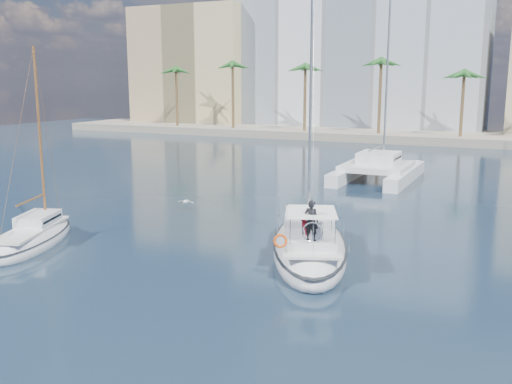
% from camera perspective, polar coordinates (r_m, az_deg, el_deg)
% --- Properties ---
extents(ground, '(160.00, 160.00, 0.00)m').
position_cam_1_polar(ground, '(31.20, -3.17, -5.36)').
color(ground, black).
rests_on(ground, ground).
extents(quay, '(120.00, 14.00, 1.20)m').
position_cam_1_polar(quay, '(88.91, 15.64, 5.38)').
color(quay, gray).
rests_on(quay, ground).
extents(building_modern, '(42.00, 16.00, 28.00)m').
position_cam_1_polar(building_modern, '(102.90, 10.38, 13.80)').
color(building_modern, silver).
rests_on(building_modern, ground).
extents(building_tan_left, '(22.00, 14.00, 22.00)m').
position_cam_1_polar(building_tan_left, '(110.69, -5.79, 12.16)').
color(building_tan_left, tan).
rests_on(building_tan_left, ground).
extents(palm_left, '(3.60, 3.60, 12.30)m').
position_cam_1_polar(palm_left, '(96.28, -5.29, 11.91)').
color(palm_left, brown).
rests_on(palm_left, ground).
extents(palm_centre, '(3.60, 3.60, 12.30)m').
position_cam_1_polar(palm_centre, '(84.59, 15.53, 11.68)').
color(palm_centre, brown).
rests_on(palm_centre, ground).
extents(main_sloop, '(7.70, 12.26, 17.37)m').
position_cam_1_polar(main_sloop, '(29.45, 5.37, -5.32)').
color(main_sloop, silver).
rests_on(main_sloop, ground).
extents(small_sloop, '(4.94, 8.23, 11.29)m').
position_cam_1_polar(small_sloop, '(33.35, -21.36, -4.30)').
color(small_sloop, silver).
rests_on(small_sloop, ground).
extents(catamaran, '(6.28, 12.31, 17.81)m').
position_cam_1_polar(catamaran, '(52.53, 12.10, 2.45)').
color(catamaran, silver).
rests_on(catamaran, ground).
extents(seagull, '(1.25, 0.53, 0.23)m').
position_cam_1_polar(seagull, '(39.68, -7.00, -0.96)').
color(seagull, silver).
rests_on(seagull, ground).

